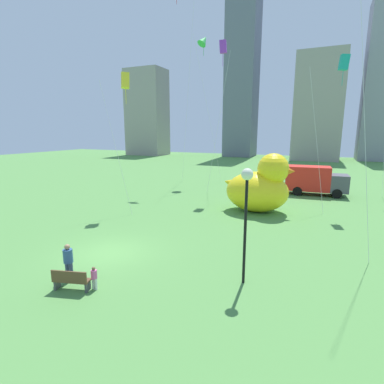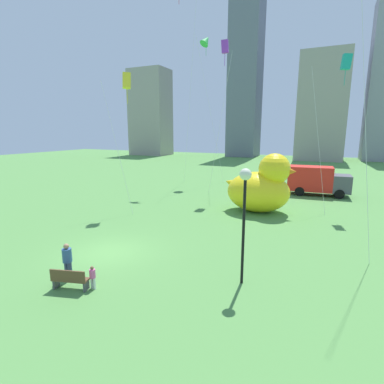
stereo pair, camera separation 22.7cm
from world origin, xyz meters
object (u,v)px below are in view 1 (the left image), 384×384
at_px(person_child, 94,277).
at_px(kite_red, 178,4).
at_px(park_bench, 71,280).
at_px(person_adult, 68,260).
at_px(kite_yellow, 125,81).
at_px(giant_inflatable_duck, 260,187).
at_px(box_truck, 314,181).
at_px(lamppost, 246,196).
at_px(kite_purple, 223,48).
at_px(kite_teal, 344,63).
at_px(kite_green, 204,41).

height_order(person_child, kite_red, kite_red).
distance_m(park_bench, person_child, 0.91).
xyz_separation_m(person_adult, kite_yellow, (-4.66, 10.96, 9.10)).
bearing_deg(kite_red, giant_inflatable_duck, -38.11).
bearing_deg(kite_yellow, box_truck, 41.52).
height_order(person_adult, lamppost, lamppost).
bearing_deg(person_child, person_adult, 173.00).
distance_m(person_adult, lamppost, 7.97).
height_order(kite_yellow, kite_purple, kite_purple).
height_order(person_adult, kite_purple, kite_purple).
distance_m(person_child, kite_teal, 23.02).
distance_m(giant_inflatable_duck, lamppost, 11.85).
distance_m(kite_yellow, kite_red, 15.91).
distance_m(person_child, box_truck, 24.38).
bearing_deg(kite_teal, kite_yellow, -154.68).
distance_m(person_child, kite_purple, 23.83).
bearing_deg(giant_inflatable_duck, kite_yellow, -160.85).
bearing_deg(kite_red, person_adult, -75.06).
relative_size(giant_inflatable_duck, box_truck, 0.95).
distance_m(kite_purple, kite_teal, 10.57).
bearing_deg(kite_green, person_child, -77.19).
xyz_separation_m(person_adult, kite_red, (-6.22, 23.33, 18.99)).
relative_size(giant_inflatable_duck, lamppost, 1.15).
xyz_separation_m(giant_inflatable_duck, kite_yellow, (-9.85, -3.42, 8.01)).
distance_m(person_child, lamppost, 6.91).
bearing_deg(person_adult, kite_purple, 89.29).
bearing_deg(park_bench, kite_purple, 91.50).
height_order(box_truck, kite_yellow, kite_yellow).
relative_size(giant_inflatable_duck, kite_purple, 0.39).
distance_m(park_bench, kite_yellow, 15.97).
relative_size(kite_yellow, kite_purple, 0.73).
relative_size(person_child, kite_purple, 0.07).
bearing_deg(kite_purple, kite_yellow, -119.77).
bearing_deg(kite_red, kite_yellow, -82.80).
height_order(person_adult, kite_green, kite_green).
bearing_deg(kite_green, box_truck, -15.40).
bearing_deg(kite_yellow, person_child, -60.89).
bearing_deg(kite_yellow, kite_red, 97.20).
bearing_deg(park_bench, kite_red, 106.26).
relative_size(kite_yellow, kite_green, 0.60).
distance_m(park_bench, kite_green, 32.35).
bearing_deg(lamppost, kite_yellow, 144.75).
xyz_separation_m(box_truck, kite_green, (-13.53, 3.73, 15.38)).
distance_m(box_truck, kite_yellow, 20.09).
bearing_deg(box_truck, park_bench, -109.07).
bearing_deg(person_child, kite_green, 102.81).
distance_m(giant_inflatable_duck, kite_teal, 11.36).
height_order(kite_purple, kite_teal, kite_purple).
bearing_deg(kite_teal, person_adult, -119.92).
bearing_deg(lamppost, park_bench, -150.67).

